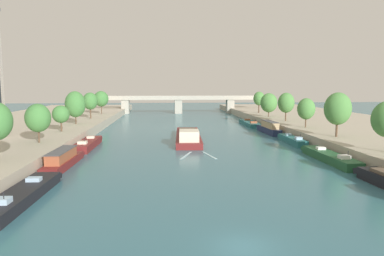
{
  "coord_description": "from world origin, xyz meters",
  "views": [
    {
      "loc": [
        -5.15,
        -21.83,
        10.79
      ],
      "look_at": [
        0.0,
        44.68,
        2.65
      ],
      "focal_mm": 32.46,
      "sensor_mm": 36.0,
      "label": 1
    }
  ],
  "objects_px": {
    "moored_boat_left_end": "(63,159)",
    "tree_right_nearest": "(286,103)",
    "tree_left_midway": "(90,101)",
    "tree_right_by_lamp": "(269,103)",
    "tree_left_nearest": "(61,114)",
    "bridge_far": "(178,102)",
    "tree_right_distant": "(338,109)",
    "tree_right_third": "(306,109)",
    "tree_left_distant": "(101,99)",
    "moored_boat_right_upstream": "(269,128)",
    "moored_boat_right_second": "(250,123)",
    "tree_left_far": "(75,104)",
    "barge_midriver": "(188,136)",
    "tree_right_midway": "(259,99)",
    "moored_boat_right_midway": "(329,157)",
    "moored_boat_left_near": "(23,195)",
    "moored_boat_left_downstream": "(88,144)",
    "moored_boat_right_end": "(292,140)",
    "tree_left_third": "(38,118)"
  },
  "relations": [
    {
      "from": "bridge_far",
      "to": "tree_right_midway",
      "type": "bearing_deg",
      "value": -46.01
    },
    {
      "from": "tree_right_distant",
      "to": "tree_right_third",
      "type": "xyz_separation_m",
      "value": [
        0.15,
        13.6,
        -0.92
      ]
    },
    {
      "from": "moored_boat_left_end",
      "to": "tree_left_third",
      "type": "relative_size",
      "value": 2.12
    },
    {
      "from": "barge_midriver",
      "to": "tree_right_distant",
      "type": "distance_m",
      "value": 27.84
    },
    {
      "from": "tree_left_midway",
      "to": "tree_right_third",
      "type": "distance_m",
      "value": 54.83
    },
    {
      "from": "barge_midriver",
      "to": "tree_right_distant",
      "type": "height_order",
      "value": "tree_right_distant"
    },
    {
      "from": "tree_left_third",
      "to": "tree_left_midway",
      "type": "height_order",
      "value": "tree_left_midway"
    },
    {
      "from": "moored_boat_left_downstream",
      "to": "tree_left_midway",
      "type": "relative_size",
      "value": 1.95
    },
    {
      "from": "moored_boat_left_end",
      "to": "tree_right_nearest",
      "type": "height_order",
      "value": "tree_right_nearest"
    },
    {
      "from": "barge_midriver",
      "to": "tree_right_distant",
      "type": "relative_size",
      "value": 3.27
    },
    {
      "from": "tree_left_midway",
      "to": "tree_right_midway",
      "type": "distance_m",
      "value": 52.36
    },
    {
      "from": "tree_left_nearest",
      "to": "moored_boat_right_upstream",
      "type": "bearing_deg",
      "value": 12.12
    },
    {
      "from": "barge_midriver",
      "to": "moored_boat_left_near",
      "type": "distance_m",
      "value": 39.5
    },
    {
      "from": "tree_right_distant",
      "to": "moored_boat_left_near",
      "type": "bearing_deg",
      "value": -150.72
    },
    {
      "from": "tree_left_third",
      "to": "tree_left_far",
      "type": "xyz_separation_m",
      "value": [
        -0.96,
        26.22,
        0.71
      ]
    },
    {
      "from": "moored_boat_right_end",
      "to": "moored_boat_right_upstream",
      "type": "relative_size",
      "value": 0.91
    },
    {
      "from": "tree_left_far",
      "to": "tree_right_by_lamp",
      "type": "height_order",
      "value": "tree_left_far"
    },
    {
      "from": "moored_boat_left_downstream",
      "to": "tree_right_nearest",
      "type": "height_order",
      "value": "tree_right_nearest"
    },
    {
      "from": "tree_right_third",
      "to": "tree_right_distant",
      "type": "bearing_deg",
      "value": -90.64
    },
    {
      "from": "tree_right_distant",
      "to": "tree_right_third",
      "type": "relative_size",
      "value": 1.24
    },
    {
      "from": "moored_boat_right_midway",
      "to": "tree_right_by_lamp",
      "type": "relative_size",
      "value": 2.15
    },
    {
      "from": "tree_left_far",
      "to": "tree_left_distant",
      "type": "distance_m",
      "value": 28.32
    },
    {
      "from": "tree_left_midway",
      "to": "barge_midriver",
      "type": "bearing_deg",
      "value": -47.1
    },
    {
      "from": "moored_boat_left_end",
      "to": "tree_right_nearest",
      "type": "xyz_separation_m",
      "value": [
        43.52,
        36.95,
        5.61
      ]
    },
    {
      "from": "tree_right_distant",
      "to": "tree_right_nearest",
      "type": "relative_size",
      "value": 1.08
    },
    {
      "from": "moored_boat_right_upstream",
      "to": "tree_right_third",
      "type": "bearing_deg",
      "value": -48.17
    },
    {
      "from": "barge_midriver",
      "to": "tree_right_midway",
      "type": "bearing_deg",
      "value": 58.44
    },
    {
      "from": "barge_midriver",
      "to": "tree_left_midway",
      "type": "bearing_deg",
      "value": 132.9
    },
    {
      "from": "moored_boat_right_upstream",
      "to": "tree_right_by_lamp",
      "type": "relative_size",
      "value": 1.92
    },
    {
      "from": "tree_right_by_lamp",
      "to": "bridge_far",
      "type": "bearing_deg",
      "value": 121.05
    },
    {
      "from": "moored_boat_left_downstream",
      "to": "tree_right_by_lamp",
      "type": "distance_m",
      "value": 55.09
    },
    {
      "from": "tree_right_distant",
      "to": "barge_midriver",
      "type": "bearing_deg",
      "value": 155.88
    },
    {
      "from": "moored_boat_right_midway",
      "to": "tree_left_midway",
      "type": "relative_size",
      "value": 2.07
    },
    {
      "from": "tree_right_distant",
      "to": "moored_boat_right_midway",
      "type": "bearing_deg",
      "value": -121.32
    },
    {
      "from": "tree_left_midway",
      "to": "tree_right_by_lamp",
      "type": "bearing_deg",
      "value": 1.7
    },
    {
      "from": "moored_boat_left_downstream",
      "to": "moored_boat_right_midway",
      "type": "relative_size",
      "value": 0.94
    },
    {
      "from": "barge_midriver",
      "to": "tree_left_nearest",
      "type": "xyz_separation_m",
      "value": [
        -24.38,
        -0.35,
        4.52
      ]
    },
    {
      "from": "moored_boat_left_end",
      "to": "tree_right_by_lamp",
      "type": "bearing_deg",
      "value": 48.86
    },
    {
      "from": "tree_right_third",
      "to": "tree_left_nearest",
      "type": "bearing_deg",
      "value": -176.71
    },
    {
      "from": "moored_boat_right_upstream",
      "to": "moored_boat_left_downstream",
      "type": "bearing_deg",
      "value": -157.41
    },
    {
      "from": "moored_boat_right_second",
      "to": "tree_left_far",
      "type": "distance_m",
      "value": 45.94
    },
    {
      "from": "tree_left_nearest",
      "to": "tree_right_nearest",
      "type": "xyz_separation_m",
      "value": [
        49.68,
        16.0,
        1.22
      ]
    },
    {
      "from": "tree_right_midway",
      "to": "barge_midriver",
      "type": "bearing_deg",
      "value": -121.56
    },
    {
      "from": "tree_left_nearest",
      "to": "moored_boat_left_end",
      "type": "bearing_deg",
      "value": -73.62
    },
    {
      "from": "tree_left_third",
      "to": "barge_midriver",
      "type": "bearing_deg",
      "value": 29.48
    },
    {
      "from": "barge_midriver",
      "to": "tree_right_distant",
      "type": "xyz_separation_m",
      "value": [
        24.81,
        -11.11,
        6.03
      ]
    },
    {
      "from": "tree_left_distant",
      "to": "moored_boat_right_upstream",
      "type": "bearing_deg",
      "value": -36.44
    },
    {
      "from": "tree_right_midway",
      "to": "tree_left_far",
      "type": "bearing_deg",
      "value": -150.12
    },
    {
      "from": "tree_left_midway",
      "to": "tree_right_distant",
      "type": "bearing_deg",
      "value": -37.22
    },
    {
      "from": "tree_left_nearest",
      "to": "bridge_far",
      "type": "xyz_separation_m",
      "value": [
        25.02,
        67.92,
        -0.96
      ]
    }
  ]
}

